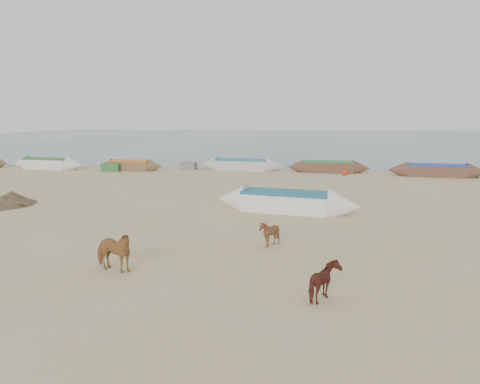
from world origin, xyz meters
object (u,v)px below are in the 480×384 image
calf_front (269,233)px  calf_right (326,282)px  near_canoe (286,201)px  cow_adult (113,251)px

calf_front → calf_right: size_ratio=0.99×
calf_right → near_canoe: 10.18m
calf_right → cow_adult: bearing=78.7°
near_canoe → calf_front: bearing=-80.7°
near_canoe → calf_right: bearing=-70.4°
cow_adult → calf_right: 5.70m
cow_adult → calf_right: bearing=-85.1°
calf_front → near_canoe: (0.22, 5.75, 0.02)m
calf_right → near_canoe: near_canoe is taller
cow_adult → near_canoe: size_ratio=0.20×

